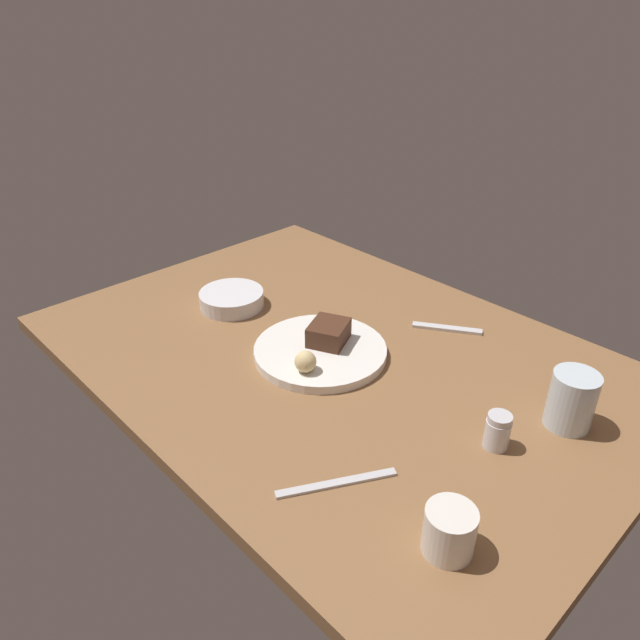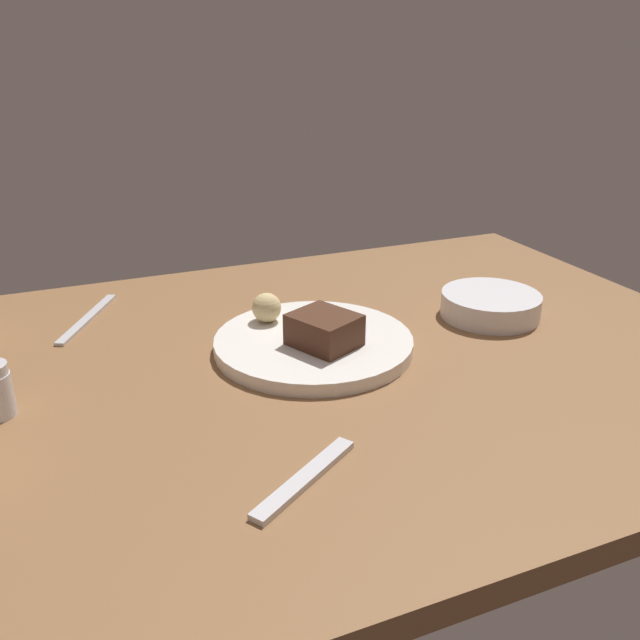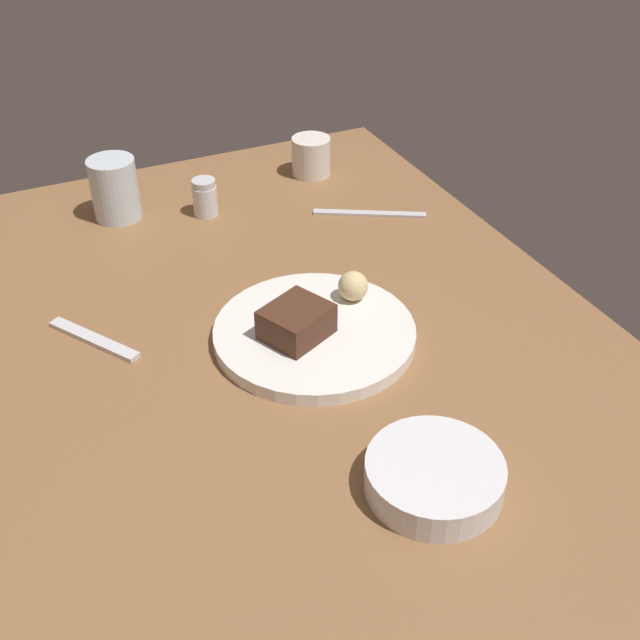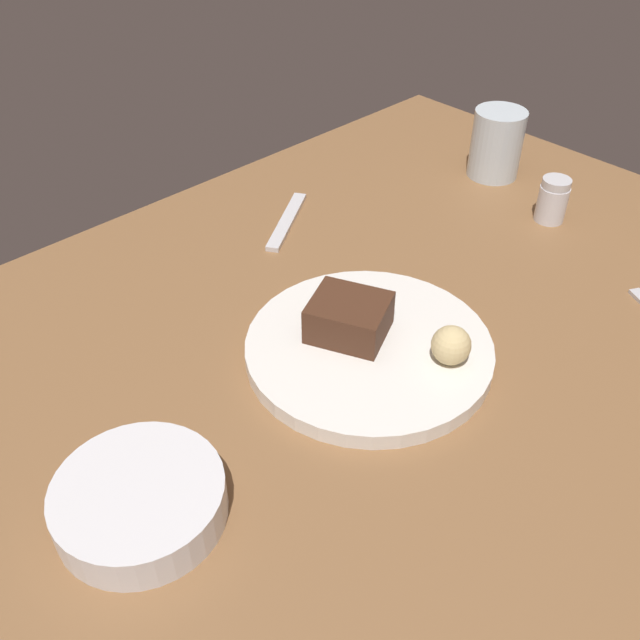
% 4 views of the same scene
% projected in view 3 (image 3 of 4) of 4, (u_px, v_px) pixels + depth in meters
% --- Properties ---
extents(dining_table, '(1.20, 0.84, 0.03)m').
position_uv_depth(dining_table, '(291.00, 347.00, 1.08)').
color(dining_table, brown).
rests_on(dining_table, ground).
extents(dessert_plate, '(0.27, 0.27, 0.02)m').
position_uv_depth(dessert_plate, '(314.00, 334.00, 1.06)').
color(dessert_plate, white).
rests_on(dessert_plate, dining_table).
extents(chocolate_cake_slice, '(0.10, 0.10, 0.04)m').
position_uv_depth(chocolate_cake_slice, '(300.00, 321.00, 1.03)').
color(chocolate_cake_slice, '#472819').
rests_on(chocolate_cake_slice, dessert_plate).
extents(bread_roll, '(0.04, 0.04, 0.04)m').
position_uv_depth(bread_roll, '(353.00, 286.00, 1.10)').
color(bread_roll, '#DBC184').
rests_on(bread_roll, dessert_plate).
extents(salt_shaker, '(0.04, 0.04, 0.06)m').
position_uv_depth(salt_shaker, '(205.00, 198.00, 1.33)').
color(salt_shaker, silver).
rests_on(salt_shaker, dining_table).
extents(water_glass, '(0.08, 0.08, 0.10)m').
position_uv_depth(water_glass, '(115.00, 189.00, 1.31)').
color(water_glass, silver).
rests_on(water_glass, dining_table).
extents(side_bowl, '(0.15, 0.15, 0.04)m').
position_uv_depth(side_bowl, '(434.00, 476.00, 0.84)').
color(side_bowl, silver).
rests_on(side_bowl, dining_table).
extents(coffee_cup, '(0.07, 0.07, 0.07)m').
position_uv_depth(coffee_cup, '(311.00, 156.00, 1.45)').
color(coffee_cup, silver).
rests_on(coffee_cup, dining_table).
extents(dessert_spoon, '(0.14, 0.10, 0.01)m').
position_uv_depth(dessert_spoon, '(94.00, 339.00, 1.06)').
color(dessert_spoon, silver).
rests_on(dessert_spoon, dining_table).
extents(butter_knife, '(0.10, 0.17, 0.01)m').
position_uv_depth(butter_knife, '(370.00, 214.00, 1.34)').
color(butter_knife, silver).
rests_on(butter_knife, dining_table).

